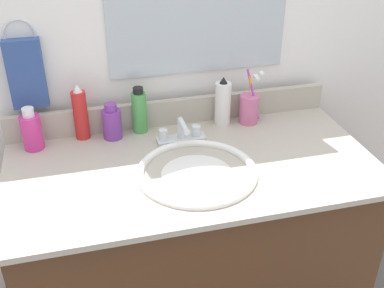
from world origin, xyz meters
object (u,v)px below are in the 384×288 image
(bottle_toner_green, at_px, (139,111))
(faucet, at_px, (180,134))
(bottle_lotion_white, at_px, (223,103))
(bottle_soap_pink, at_px, (32,131))
(hand_towel, at_px, (26,74))
(bottle_spray_red, at_px, (81,114))
(bottle_cream_purple, at_px, (112,123))
(cup_pink, at_px, (249,108))

(bottle_toner_green, bearing_deg, faucet, -42.19)
(bottle_lotion_white, bearing_deg, bottle_soap_pink, -178.87)
(bottle_soap_pink, bearing_deg, hand_towel, 84.93)
(bottle_toner_green, xyz_separation_m, bottle_lotion_white, (0.28, -0.02, 0.00))
(bottle_spray_red, bearing_deg, bottle_cream_purple, -14.76)
(bottle_lotion_white, height_order, bottle_spray_red, bottle_spray_red)
(bottle_soap_pink, relative_size, bottle_spray_red, 0.74)
(faucet, xyz_separation_m, bottle_spray_red, (-0.30, 0.11, 0.06))
(bottle_cream_purple, relative_size, cup_pink, 0.62)
(faucet, relative_size, bottle_cream_purple, 1.31)
(bottle_lotion_white, distance_m, cup_pink, 0.10)
(faucet, height_order, cup_pink, cup_pink)
(bottle_toner_green, relative_size, bottle_spray_red, 0.84)
(cup_pink, bearing_deg, bottle_toner_green, 175.55)
(cup_pink, bearing_deg, bottle_lotion_white, 171.68)
(bottle_cream_purple, bearing_deg, hand_towel, 163.73)
(hand_towel, distance_m, bottle_lotion_white, 0.64)
(cup_pink, bearing_deg, faucet, -164.19)
(bottle_lotion_white, relative_size, bottle_spray_red, 0.92)
(bottle_soap_pink, height_order, bottle_toner_green, bottle_toner_green)
(bottle_cream_purple, bearing_deg, cup_pink, -0.99)
(hand_towel, relative_size, bottle_lotion_white, 1.27)
(faucet, bearing_deg, bottle_toner_green, 137.81)
(bottle_spray_red, relative_size, bottle_cream_purple, 1.55)
(bottle_spray_red, bearing_deg, bottle_soap_pink, -168.17)
(bottle_soap_pink, bearing_deg, bottle_toner_green, 4.71)
(bottle_toner_green, height_order, cup_pink, cup_pink)
(hand_towel, height_order, cup_pink, hand_towel)
(bottle_spray_red, bearing_deg, faucet, -19.49)
(bottle_spray_red, bearing_deg, hand_towel, 162.77)
(faucet, relative_size, bottle_lotion_white, 0.92)
(faucet, xyz_separation_m, bottle_lotion_white, (0.17, 0.09, 0.05))
(bottle_spray_red, bearing_deg, cup_pink, -3.37)
(bottle_spray_red, height_order, cup_pink, cup_pink)
(bottle_soap_pink, bearing_deg, bottle_spray_red, 11.83)
(bottle_toner_green, xyz_separation_m, bottle_cream_purple, (-0.09, -0.02, -0.02))
(hand_towel, relative_size, bottle_toner_green, 1.38)
(hand_towel, relative_size, faucet, 1.38)
(faucet, distance_m, cup_pink, 0.27)
(bottle_toner_green, distance_m, cup_pink, 0.38)
(bottle_lotion_white, bearing_deg, bottle_cream_purple, -179.20)
(faucet, xyz_separation_m, bottle_soap_pink, (-0.46, 0.08, 0.03))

